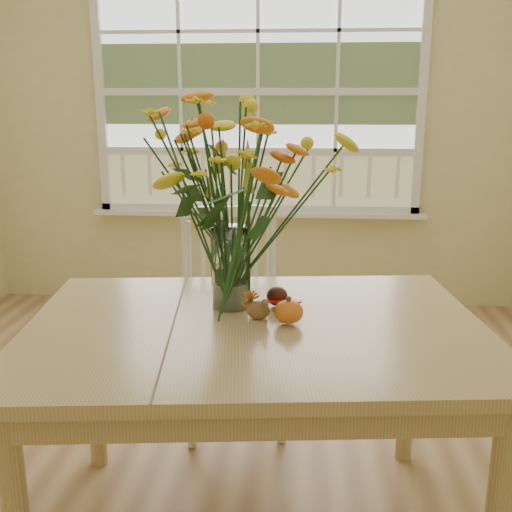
{
  "coord_description": "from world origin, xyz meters",
  "views": [
    {
      "loc": [
        0.32,
        -2.11,
        1.49
      ],
      "look_at": [
        0.18,
        -0.28,
        1.01
      ],
      "focal_mm": 42.0,
      "sensor_mm": 36.0,
      "label": 1
    }
  ],
  "objects": [
    {
      "name": "floor",
      "position": [
        0.0,
        0.0,
        -0.01
      ],
      "size": [
        4.0,
        4.5,
        0.01
      ],
      "primitive_type": "cube",
      "color": "#986F49",
      "rests_on": "ground"
    },
    {
      "name": "wall_back",
      "position": [
        0.0,
        2.25,
        1.35
      ],
      "size": [
        4.0,
        0.02,
        2.7
      ],
      "primitive_type": "cube",
      "color": "beige",
      "rests_on": "floor"
    },
    {
      "name": "window",
      "position": [
        0.0,
        2.21,
        1.53
      ],
      "size": [
        2.42,
        0.12,
        1.74
      ],
      "color": "silver",
      "rests_on": "wall_back"
    },
    {
      "name": "dining_table",
      "position": [
        0.18,
        -0.3,
        0.7
      ],
      "size": [
        1.58,
        1.21,
        0.79
      ],
      "rotation": [
        0.0,
        0.0,
        0.11
      ],
      "color": "tan",
      "rests_on": "floor"
    },
    {
      "name": "windsor_chair",
      "position": [
        0.0,
        0.51,
        0.55
      ],
      "size": [
        0.54,
        0.52,
        0.99
      ],
      "rotation": [
        0.0,
        0.0,
        0.2
      ],
      "color": "white",
      "rests_on": "floor"
    },
    {
      "name": "flower_vase",
      "position": [
        0.08,
        -0.14,
        1.21
      ],
      "size": [
        0.59,
        0.59,
        0.7
      ],
      "color": "white",
      "rests_on": "dining_table"
    },
    {
      "name": "pumpkin",
      "position": [
        0.29,
        -0.3,
        0.83
      ],
      "size": [
        0.1,
        0.1,
        0.07
      ],
      "primitive_type": "ellipsoid",
      "color": "orange",
      "rests_on": "dining_table"
    },
    {
      "name": "turkey_figurine",
      "position": [
        0.19,
        -0.28,
        0.83
      ],
      "size": [
        0.08,
        0.06,
        0.1
      ],
      "rotation": [
        0.0,
        0.0,
        -0.1
      ],
      "color": "#CCB78C",
      "rests_on": "dining_table"
    },
    {
      "name": "dark_gourd",
      "position": [
        0.24,
        -0.13,
        0.82
      ],
      "size": [
        0.13,
        0.09,
        0.07
      ],
      "color": "#38160F",
      "rests_on": "dining_table"
    }
  ]
}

